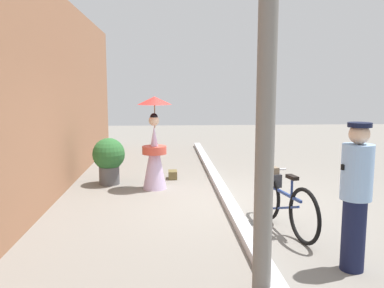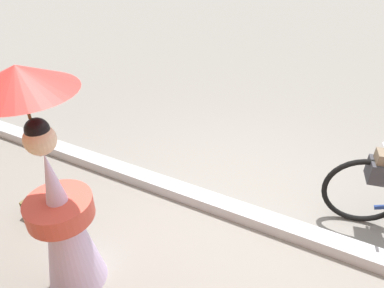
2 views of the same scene
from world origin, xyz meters
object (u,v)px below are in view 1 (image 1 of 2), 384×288
object	(u,v)px
person_officer	(356,193)
person_with_parasol	(154,146)
potted_plant_by_door	(110,158)
backpack_on_pavement	(173,175)
utility_pole	(267,48)
bicycle_near_officer	(282,198)

from	to	relation	value
person_officer	person_with_parasol	size ratio (longest dim) A/B	0.89
person_officer	potted_plant_by_door	distance (m)	5.43
person_with_parasol	potted_plant_by_door	distance (m)	1.12
person_with_parasol	backpack_on_pavement	size ratio (longest dim) A/B	5.69
potted_plant_by_door	backpack_on_pavement	xyz separation A→B (m)	(0.40, -1.36, -0.47)
utility_pole	bicycle_near_officer	bearing A→B (deg)	-21.63
bicycle_near_officer	utility_pole	distance (m)	2.82
backpack_on_pavement	person_officer	bearing A→B (deg)	-157.64
potted_plant_by_door	utility_pole	world-z (taller)	utility_pole
backpack_on_pavement	bicycle_near_officer	bearing A→B (deg)	-155.38
person_officer	utility_pole	world-z (taller)	utility_pole
person_with_parasol	potted_plant_by_door	size ratio (longest dim) A/B	1.88
utility_pole	backpack_on_pavement	bearing A→B (deg)	8.42
potted_plant_by_door	person_with_parasol	bearing A→B (deg)	-115.57
person_with_parasol	potted_plant_by_door	xyz separation A→B (m)	(0.46, 0.97, -0.32)
bicycle_near_officer	utility_pole	xyz separation A→B (m)	(-1.90, 0.75, 1.95)
bicycle_near_officer	backpack_on_pavement	size ratio (longest dim) A/B	5.41
person_officer	potted_plant_by_door	bearing A→B (deg)	37.40
potted_plant_by_door	backpack_on_pavement	distance (m)	1.49
person_officer	person_with_parasol	distance (m)	4.49
person_officer	utility_pole	bearing A→B (deg)	113.98
potted_plant_by_door	backpack_on_pavement	bearing A→B (deg)	-73.46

